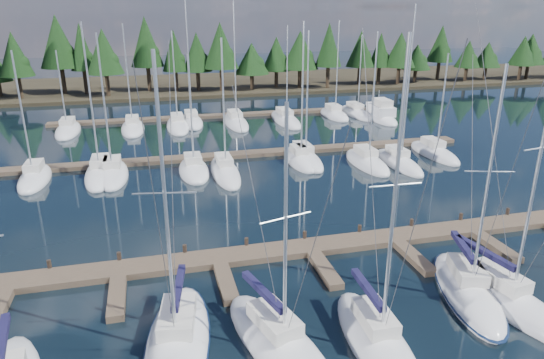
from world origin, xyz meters
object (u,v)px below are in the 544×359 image
object	(u,v)px
front_sailboat_1	(178,341)
front_sailboat_4	(467,290)
motor_yacht_right	(380,115)
front_sailboat_2	(279,343)
front_sailboat_5	(503,298)
front_sailboat_3	(377,341)
main_dock	(312,252)

from	to	relation	value
front_sailboat_1	front_sailboat_4	distance (m)	15.87
front_sailboat_4	motor_yacht_right	size ratio (longest dim) A/B	1.37
front_sailboat_2	front_sailboat_4	xyz separation A→B (m)	(11.30, 1.72, 0.00)
front_sailboat_5	motor_yacht_right	bearing A→B (deg)	72.04
front_sailboat_4	motor_yacht_right	bearing A→B (deg)	69.85
front_sailboat_1	front_sailboat_2	size ratio (longest dim) A/B	1.16
front_sailboat_3	front_sailboat_4	xyz separation A→B (m)	(6.79, 2.73, -0.02)
front_sailboat_3	front_sailboat_5	bearing A→B (deg)	11.03
front_sailboat_4	motor_yacht_right	xyz separation A→B (m)	(15.47, 42.16, 0.25)
front_sailboat_3	front_sailboat_5	size ratio (longest dim) A/B	0.94
front_sailboat_4	front_sailboat_3	bearing A→B (deg)	-158.09
main_dock	motor_yacht_right	distance (m)	42.04
front_sailboat_1	motor_yacht_right	bearing A→B (deg)	53.65
front_sailboat_2	motor_yacht_right	size ratio (longest dim) A/B	1.27
front_sailboat_2	front_sailboat_3	world-z (taller)	front_sailboat_3
front_sailboat_1	front_sailboat_2	distance (m)	4.75
main_dock	front_sailboat_1	world-z (taller)	front_sailboat_1
main_dock	front_sailboat_4	world-z (taller)	front_sailboat_4
main_dock	front_sailboat_4	distance (m)	9.45
front_sailboat_4	front_sailboat_5	bearing A→B (deg)	-38.15
front_sailboat_2	front_sailboat_4	world-z (taller)	front_sailboat_4
front_sailboat_1	front_sailboat_4	world-z (taller)	front_sailboat_1
front_sailboat_2	front_sailboat_3	distance (m)	4.62
main_dock	front_sailboat_4	size ratio (longest dim) A/B	3.27
front_sailboat_1	front_sailboat_5	distance (m)	17.31
main_dock	front_sailboat_5	bearing A→B (deg)	-42.80
main_dock	front_sailboat_2	size ratio (longest dim) A/B	3.52
front_sailboat_1	front_sailboat_3	bearing A→B (deg)	-14.35
front_sailboat_1	front_sailboat_3	xyz separation A→B (m)	(9.07, -2.32, 0.02)
front_sailboat_2	motor_yacht_right	world-z (taller)	front_sailboat_2
front_sailboat_2	front_sailboat_5	world-z (taller)	front_sailboat_5
main_dock	motor_yacht_right	size ratio (longest dim) A/B	4.47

